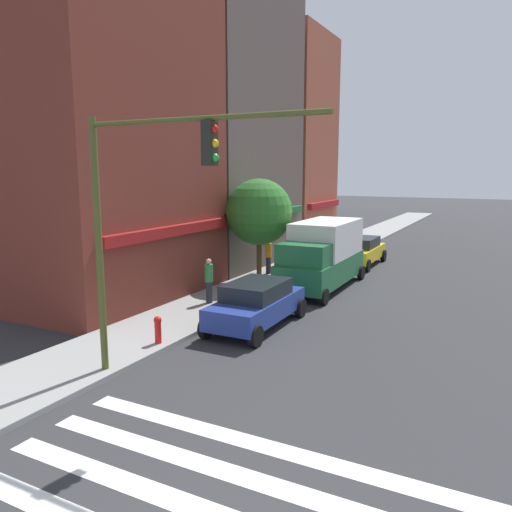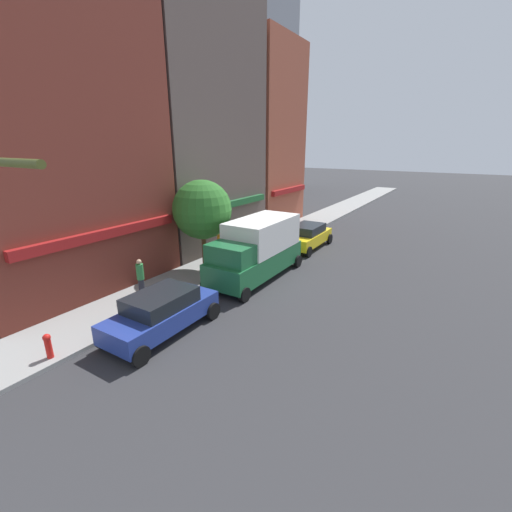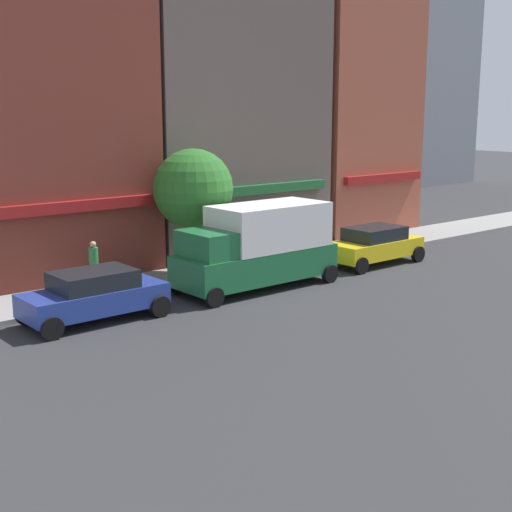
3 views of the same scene
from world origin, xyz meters
The scene contains 10 objects.
storefront_row centered at (19.25, 11.50, 7.50)m, with size 25.00×5.30×15.60m.
tower_distant centered at (45.85, 29.64, 23.55)m, with size 21.18×15.27×47.10m.
traffic_signal centered at (4.94, 4.93, 4.60)m, with size 0.32×6.21×6.61m.
sedan_blue centered at (10.36, 4.70, 0.84)m, with size 4.42×2.02×1.59m.
box_truck_green centered at (16.89, 4.70, 1.59)m, with size 6.22×2.42×3.04m.
sedan_yellow centered at (23.24, 4.70, 0.84)m, with size 4.41×2.02×1.59m.
pedestrian_orange_vest centered at (18.02, 7.98, 1.07)m, with size 0.32×0.32×1.77m.
pedestrian_green_top centered at (11.84, 7.57, 1.07)m, with size 0.32×0.32×1.77m.
fire_hydrant centered at (7.16, 6.40, 0.61)m, with size 0.24×0.24×0.84m.
street_tree centered at (16.04, 7.50, 3.43)m, with size 3.05×3.05×4.82m.
Camera 1 is at (-4.32, -2.89, 5.31)m, focal length 35.00 mm.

